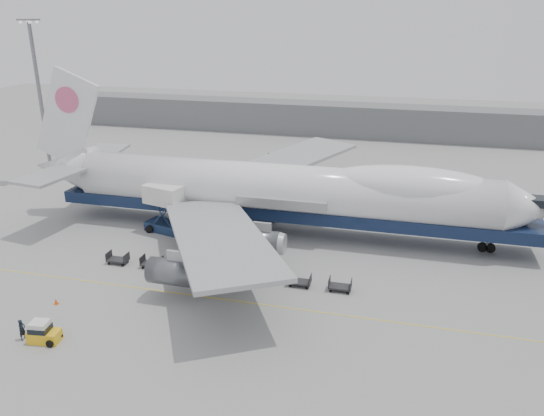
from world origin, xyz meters
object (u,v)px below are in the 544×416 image
(airliner, at_px, (285,190))
(ground_worker, at_px, (22,330))
(catering_truck, at_px, (165,206))
(baggage_tug, at_px, (43,333))

(airliner, height_order, ground_worker, airliner)
(catering_truck, distance_m, baggage_tug, 25.11)
(baggage_tug, distance_m, ground_worker, 1.90)
(baggage_tug, bearing_deg, ground_worker, 178.46)
(airliner, bearing_deg, baggage_tug, -117.10)
(catering_truck, relative_size, ground_worker, 3.24)
(ground_worker, bearing_deg, baggage_tug, -81.54)
(airliner, bearing_deg, catering_truck, -166.65)
(catering_truck, height_order, baggage_tug, catering_truck)
(airliner, distance_m, catering_truck, 15.25)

